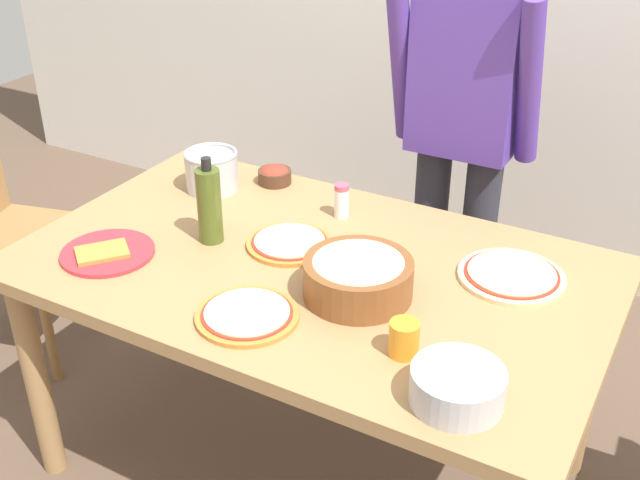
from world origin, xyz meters
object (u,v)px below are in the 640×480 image
plate_with_slice (107,253)px  small_sauce_bowl (275,175)px  salt_shaker (342,201)px  olive_oil_bottle (209,205)px  pizza_second_cooked (290,243)px  cup_orange (404,339)px  person_cook (463,124)px  popcorn_bowl (358,275)px  steel_pot (212,170)px  pizza_raw_on_board (512,275)px  pizza_cooked_on_tray (247,315)px  mixing_bowl_steel (457,387)px  dining_table (311,292)px

plate_with_slice → small_sauce_bowl: size_ratio=2.36×
small_sauce_bowl → salt_shaker: salt_shaker is taller
plate_with_slice → olive_oil_bottle: 0.31m
pizza_second_cooked → salt_shaker: (0.04, 0.23, 0.04)m
pizza_second_cooked → cup_orange: bearing=-31.8°
person_cook → popcorn_bowl: person_cook is taller
plate_with_slice → cup_orange: cup_orange is taller
popcorn_bowl → plate_with_slice: bearing=-167.1°
plate_with_slice → steel_pot: bearing=89.6°
pizza_raw_on_board → olive_oil_bottle: 0.85m
pizza_cooked_on_tray → mixing_bowl_steel: (0.55, -0.04, 0.03)m
pizza_second_cooked → small_sauce_bowl: 0.43m
olive_oil_bottle → salt_shaker: olive_oil_bottle is taller
pizza_cooked_on_tray → popcorn_bowl: (0.19, 0.22, 0.05)m
plate_with_slice → salt_shaker: 0.70m
person_cook → steel_pot: bearing=-142.8°
salt_shaker → dining_table: bearing=-78.4°
popcorn_bowl → person_cook: bearing=92.6°
mixing_bowl_steel → dining_table: bearing=148.1°
salt_shaker → popcorn_bowl: bearing=-56.7°
steel_pot → olive_oil_bottle: bearing=-54.4°
pizza_second_cooked → small_sauce_bowl: small_sauce_bowl is taller
pizza_second_cooked → olive_oil_bottle: 0.25m
plate_with_slice → salt_shaker: bearing=48.8°
pizza_second_cooked → plate_with_slice: plate_with_slice is taller
steel_pot → salt_shaker: (0.46, 0.03, -0.01)m
dining_table → cup_orange: bearing=-32.6°
dining_table → popcorn_bowl: bearing=-23.1°
small_sauce_bowl → cup_orange: 0.98m
pizza_second_cooked → olive_oil_bottle: olive_oil_bottle is taller
pizza_raw_on_board → steel_pot: size_ratio=1.63×
person_cook → mixing_bowl_steel: (0.40, -1.10, -0.14)m
pizza_second_cooked → popcorn_bowl: bearing=-25.2°
popcorn_bowl → small_sauce_bowl: size_ratio=2.55×
steel_pot → pizza_cooked_on_tray: bearing=-47.6°
mixing_bowl_steel → salt_shaker: 0.87m
person_cook → cup_orange: size_ratio=19.06×
pizza_raw_on_board → salt_shaker: size_ratio=2.67×
plate_with_slice → olive_oil_bottle: olive_oil_bottle is taller
cup_orange → salt_shaker: (-0.44, 0.53, 0.01)m
olive_oil_bottle → steel_pot: (-0.20, 0.28, -0.05)m
small_sauce_bowl → steel_pot: size_ratio=0.63×
small_sauce_bowl → steel_pot: (-0.15, -0.14, 0.04)m
dining_table → person_cook: person_cook is taller
pizza_cooked_on_tray → salt_shaker: (-0.05, 0.59, 0.04)m
plate_with_slice → mixing_bowl_steel: mixing_bowl_steel is taller
salt_shaker → pizza_raw_on_board: bearing=-9.6°
person_cook → pizza_cooked_on_tray: (-0.15, -1.06, -0.17)m
person_cook → mixing_bowl_steel: size_ratio=8.10×
pizza_second_cooked → steel_pot: steel_pot is taller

